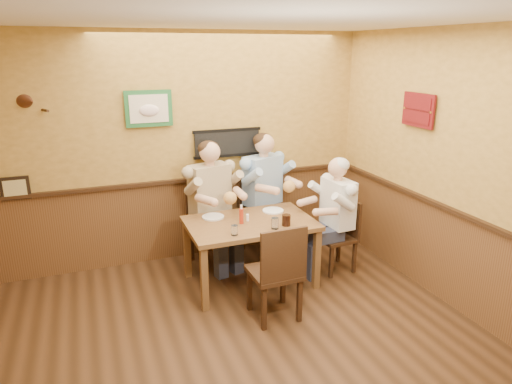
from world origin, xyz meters
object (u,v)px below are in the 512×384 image
Objects in this scene: diner_tan_shirt at (210,210)px; water_glass_mid at (275,223)px; water_glass_left at (234,230)px; hot_sauce_bottle at (241,215)px; chair_back_right at (262,215)px; salt_shaker at (248,218)px; pepper_shaker at (241,219)px; diner_blue_polo at (262,199)px; diner_white_elder at (337,221)px; chair_near_side at (274,270)px; chair_right_end at (336,236)px; chair_back_left at (211,226)px; cola_tumbler at (286,220)px; dining_table at (250,229)px.

water_glass_mid is at bearing -78.76° from diner_tan_shirt.
water_glass_left is 0.56× the size of hot_sauce_bottle.
chair_back_right reaches higher than salt_shaker.
water_glass_left is at bearing -120.22° from pepper_shaker.
diner_blue_polo is 0.98m from pepper_shaker.
diner_white_elder is at bearing -42.50° from diner_tan_shirt.
chair_right_end is at bearing -149.86° from chair_near_side.
diner_white_elder is at bearing 14.14° from water_glass_mid.
hot_sauce_bottle is at bearing 136.49° from water_glass_mid.
water_glass_left is at bearing -104.31° from chair_back_left.
water_glass_left is at bearing -83.64° from diner_white_elder.
chair_back_right is at bearing 57.76° from salt_shaker.
diner_white_elder is 6.52× the size of hot_sauce_bottle.
salt_shaker is (0.25, -0.64, 0.09)m from diner_tan_shirt.
diner_blue_polo reaches higher than hot_sauce_bottle.
chair_right_end is 4.57× the size of hot_sauce_bottle.
chair_back_left is 0.80m from hot_sauce_bottle.
diner_blue_polo is at bearing -108.75° from chair_near_side.
diner_tan_shirt is 0.73m from hot_sauce_bottle.
chair_near_side reaches higher than pepper_shaker.
cola_tumbler is at bearing -70.72° from chair_back_left.
diner_blue_polo is 18.03× the size of salt_shaker.
cola_tumbler is 0.49m from hot_sauce_bottle.
chair_back_left is at bearing 168.79° from chair_back_right.
pepper_shaker is at bearing 59.78° from water_glass_left.
diner_blue_polo is 17.39× the size of pepper_shaker.
chair_near_side is 0.71× the size of diner_blue_polo.
chair_back_right is 1.36m from water_glass_left.
diner_blue_polo is at bearing -148.36° from diner_white_elder.
chair_right_end is at bearing -42.50° from chair_back_left.
cola_tumbler is (0.60, -0.92, 0.32)m from chair_back_left.
water_glass_left is at bearing -83.64° from chair_right_end.
diner_white_elder is (1.34, -0.74, -0.07)m from diner_tan_shirt.
water_glass_mid is at bearing -125.41° from diner_blue_polo.
water_glass_mid is (-0.89, -0.23, 0.18)m from diner_white_elder.
chair_back_left reaches higher than dining_table.
diner_blue_polo is at bearing -4.38° from diner_tan_shirt.
pepper_shaker is at bearing 150.71° from cola_tumbler.
diner_white_elder reaches higher than water_glass_left.
diner_white_elder reaches higher than cola_tumbler.
dining_table is 1.09m from chair_right_end.
chair_back_left is 0.99× the size of chair_back_right.
chair_near_side reaches higher than water_glass_mid.
chair_back_right is 1.60m from chair_near_side.
water_glass_mid is (0.45, -0.96, 0.32)m from chair_back_left.
hot_sauce_bottle is 2.36× the size of pepper_shaker.
diner_blue_polo reaches higher than diner_white_elder.
hot_sauce_bottle reaches higher than cola_tumbler.
water_glass_mid is 1.53× the size of salt_shaker.
chair_back_right is 1.02m from pepper_shaker.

